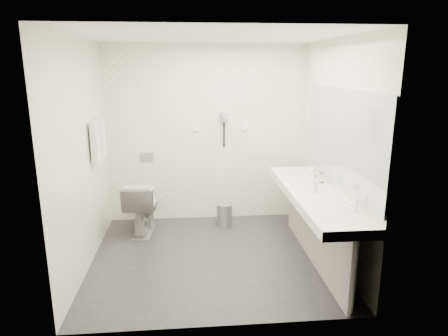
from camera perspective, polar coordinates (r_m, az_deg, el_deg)
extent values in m
plane|color=#27272C|center=(4.86, -1.64, -12.57)|extent=(2.80, 2.80, 0.00)
plane|color=white|center=(4.34, -1.89, 18.31)|extent=(2.80, 2.80, 0.00)
plane|color=white|center=(5.71, -2.55, 4.77)|extent=(2.80, 0.00, 2.80)
plane|color=white|center=(3.18, -0.34, -3.03)|extent=(2.80, 0.00, 2.80)
plane|color=white|center=(4.57, -19.55, 1.53)|extent=(0.00, 2.60, 2.60)
plane|color=white|center=(4.73, 15.45, 2.24)|extent=(0.00, 2.60, 2.60)
cube|color=white|center=(4.57, 12.70, -3.85)|extent=(0.55, 2.20, 0.10)
cube|color=gray|center=(4.72, 12.71, -8.74)|extent=(0.03, 2.15, 0.75)
cylinder|color=silver|center=(3.86, 17.94, -14.62)|extent=(0.06, 0.06, 0.75)
cylinder|color=silver|center=(5.66, 9.83, -4.66)|extent=(0.06, 0.06, 0.75)
cube|color=#B2BCC6|center=(4.50, 16.32, 4.18)|extent=(0.02, 2.20, 1.05)
ellipsoid|color=white|center=(3.98, 15.56, -6.26)|extent=(0.40, 0.31, 0.05)
ellipsoid|color=white|center=(5.15, 10.56, -1.25)|extent=(0.40, 0.31, 0.05)
cylinder|color=silver|center=(4.02, 18.25, -4.88)|extent=(0.04, 0.04, 0.15)
cylinder|color=silver|center=(5.19, 12.68, -0.23)|extent=(0.04, 0.04, 0.15)
imported|color=silver|center=(4.58, 12.86, -2.55)|extent=(0.04, 0.04, 0.09)
imported|color=silver|center=(4.51, 13.02, -2.72)|extent=(0.05, 0.05, 0.11)
cylinder|color=silver|center=(4.83, 12.94, -1.67)|extent=(0.06, 0.06, 0.10)
cylinder|color=silver|center=(4.90, 13.76, -1.34)|extent=(0.07, 0.07, 0.12)
imported|color=white|center=(5.51, -11.55, -5.39)|extent=(0.48, 0.76, 0.73)
cube|color=#B2B5BA|center=(5.78, -10.96, 1.60)|extent=(0.18, 0.02, 0.12)
cylinder|color=#B2B5BA|center=(5.67, 0.05, -6.78)|extent=(0.27, 0.27, 0.31)
cylinder|color=#B2B5BA|center=(5.61, 0.05, -5.23)|extent=(0.22, 0.22, 0.02)
cylinder|color=silver|center=(5.04, -17.79, 6.26)|extent=(0.02, 0.62, 0.02)
cube|color=silver|center=(4.93, -17.82, 3.51)|extent=(0.07, 0.24, 0.48)
cube|color=silver|center=(5.20, -17.17, 4.09)|extent=(0.07, 0.24, 0.48)
cube|color=#9B9CA1|center=(5.66, -0.01, 7.26)|extent=(0.10, 0.04, 0.14)
cylinder|color=#9B9CA1|center=(5.59, 0.05, 7.47)|extent=(0.08, 0.14, 0.08)
cylinder|color=black|center=(5.68, 0.00, 4.74)|extent=(0.02, 0.02, 0.35)
cube|color=white|center=(5.68, -4.07, 5.72)|extent=(0.09, 0.02, 0.09)
cube|color=white|center=(5.73, 2.97, 5.82)|extent=(0.09, 0.02, 0.09)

